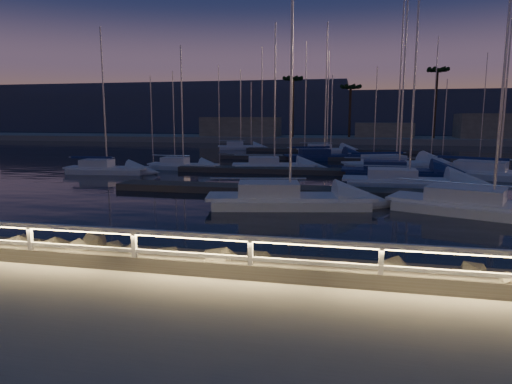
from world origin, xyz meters
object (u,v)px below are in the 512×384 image
guard_rail (207,245)px  sailboat_k (322,156)px  sailboat_m (240,146)px  sailboat_f (272,165)px  sailboat_g (396,171)px  sailboat_l (393,164)px  sailboat_a (105,168)px  sailboat_c (405,181)px  sailboat_d (487,205)px  sailboat_b (285,198)px  sailboat_h (495,173)px  sailboat_e (182,165)px  sailboat_n (325,150)px

guard_rail → sailboat_k: 38.13m
guard_rail → sailboat_m: (-12.62, 51.99, -0.96)m
sailboat_k → sailboat_f: bearing=-128.8°
guard_rail → sailboat_f: sailboat_f is taller
sailboat_g → sailboat_l: (0.24, 5.74, 0.00)m
guard_rail → sailboat_l: size_ratio=2.84×
sailboat_a → sailboat_m: size_ratio=1.03×
sailboat_f → sailboat_c: bearing=-50.8°
sailboat_g → sailboat_m: size_ratio=1.31×
sailboat_d → sailboat_b: bearing=-157.7°
sailboat_c → sailboat_h: bearing=40.6°
sailboat_a → sailboat_l: 24.27m
sailboat_e → sailboat_m: 25.42m
sailboat_d → sailboat_m: size_ratio=1.41×
sailboat_m → sailboat_n: bearing=-34.8°
sailboat_k → sailboat_l: size_ratio=0.90×
sailboat_d → sailboat_k: (-9.40, 26.03, -0.01)m
sailboat_a → sailboat_c: (22.62, -2.51, 0.02)m
sailboat_c → sailboat_g: size_ratio=0.98×
sailboat_e → sailboat_g: (17.60, -1.23, 0.04)m
sailboat_b → sailboat_g: size_ratio=0.98×
sailboat_b → sailboat_n: size_ratio=1.11×
guard_rail → sailboat_n: sailboat_n is taller
sailboat_e → sailboat_n: 24.02m
sailboat_c → sailboat_f: sailboat_c is taller
sailboat_k → sailboat_n: sailboat_k is taller
sailboat_f → sailboat_n: size_ratio=0.96×
sailboat_e → sailboat_h: 24.56m
sailboat_e → sailboat_d: bearing=-33.3°
sailboat_f → sailboat_h: 17.03m
sailboat_e → sailboat_m: size_ratio=0.95×
sailboat_g → sailboat_h: bearing=3.0°
sailboat_b → sailboat_d: sailboat_d is taller
sailboat_l → sailboat_g: bearing=-113.8°
sailboat_h → sailboat_k: bearing=160.0°
sailboat_c → sailboat_h: 8.87m
sailboat_c → sailboat_n: 28.91m
sailboat_c → sailboat_h: sailboat_h is taller
sailboat_k → sailboat_n: (-0.36, 9.95, -0.01)m
sailboat_b → sailboat_h: (13.27, 13.78, -0.00)m
sailboat_e → sailboat_f: (7.67, 1.35, 0.02)m
sailboat_n → sailboat_h: bearing=-80.4°
sailboat_n → sailboat_k: bearing=-109.9°
sailboat_c → sailboat_n: (-6.96, 28.06, -0.01)m
guard_rail → sailboat_b: bearing=89.7°
sailboat_l → sailboat_n: (-7.04, 16.94, -0.02)m
sailboat_a → sailboat_n: size_ratio=0.90×
sailboat_m → sailboat_n: size_ratio=0.87×
sailboat_e → sailboat_f: bearing=11.9°
sailboat_d → sailboat_l: (-2.72, 19.03, 0.00)m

